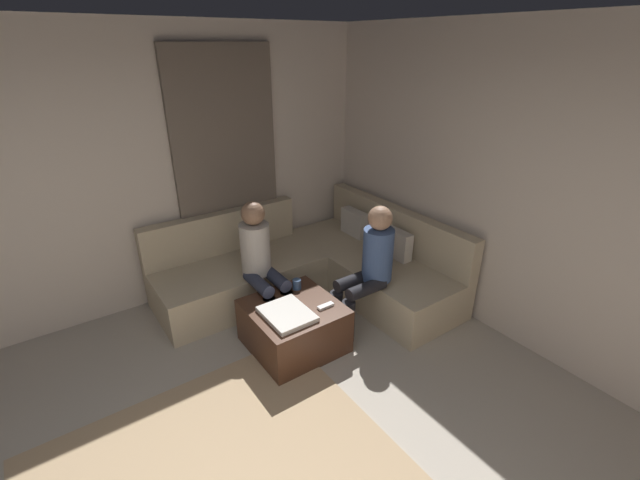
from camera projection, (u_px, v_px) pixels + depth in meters
The scene contains 10 objects.
wall_back at pixel (590, 212), 3.15m from camera, with size 6.00×0.12×2.70m, color beige.
wall_left at pixel (87, 183), 3.79m from camera, with size 0.12×6.00×2.70m, color beige.
curtain_panel at pixel (228, 173), 4.44m from camera, with size 0.06×1.10×2.50m, color #726659.
sectional_couch at pixel (315, 268), 4.59m from camera, with size 2.10×2.55×0.87m.
ottoman at pixel (294, 326), 3.77m from camera, with size 0.76×0.76×0.42m, color #4C2D1E.
folded_blanket at pixel (287, 314), 3.53m from camera, with size 0.44×0.36×0.04m, color white.
coffee_mug at pixel (297, 284), 3.91m from camera, with size 0.08×0.08×0.10m, color #334C72.
game_remote at pixel (326, 306), 3.65m from camera, with size 0.05×0.15×0.02m, color white.
person_on_couch_back at pixel (369, 264), 3.86m from camera, with size 0.30×0.60×1.20m.
person_on_couch_side at pixel (261, 260), 3.95m from camera, with size 0.60×0.30×1.20m.
Camera 1 is at (1.25, -0.39, 2.50)m, focal length 23.79 mm.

